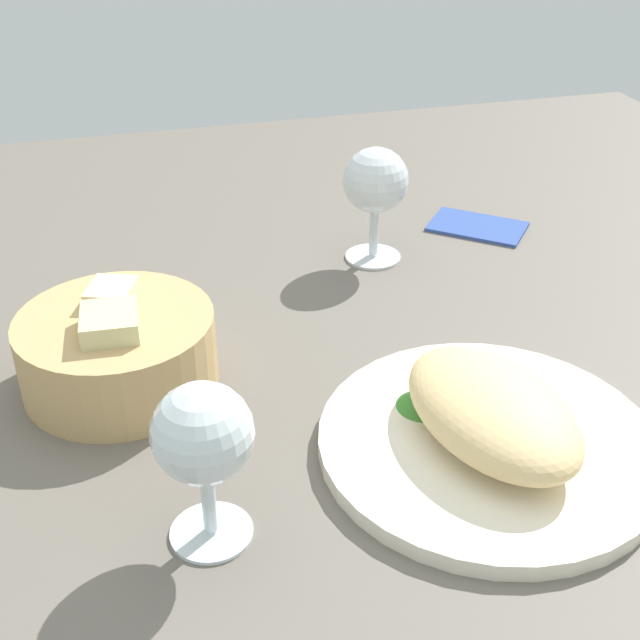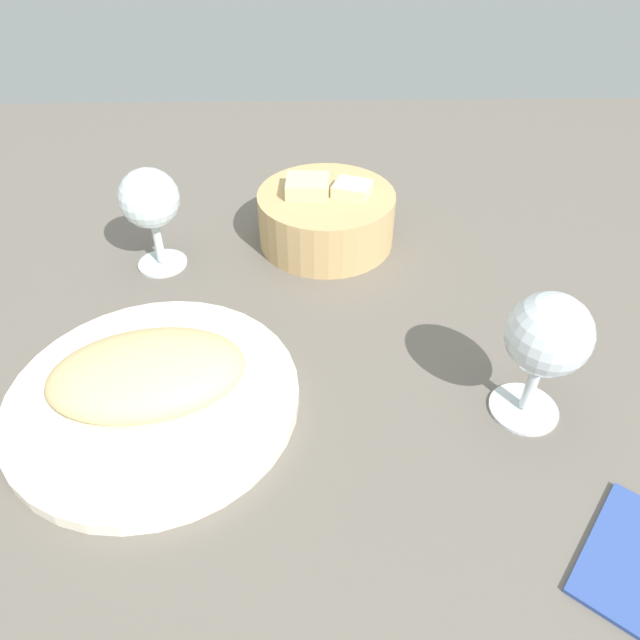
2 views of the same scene
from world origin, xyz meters
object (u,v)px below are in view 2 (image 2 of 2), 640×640
Objects in this scene: plate at (154,398)px; folded_napkin at (640,560)px; wine_glass_near at (547,340)px; wine_glass_far at (150,203)px; bread_basket at (326,216)px.

plate is 2.41× the size of folded_napkin.
wine_glass_near is at bearing -2.82° from plate.
plate is 41.17cm from folded_napkin.
wine_glass_far is 1.12× the size of folded_napkin.
plate is 2.16× the size of wine_glass_far.
plate is at bearing 177.18° from wine_glass_near.
plate is 1.58× the size of bread_basket.
bread_basket is 1.36× the size of wine_glass_far.
bread_basket is 20.98cm from wine_glass_far.
wine_glass_far is at bearing 98.34° from plate.
wine_glass_near reaches higher than plate.
wine_glass_near reaches higher than wine_glass_far.
bread_basket is 33.75cm from wine_glass_near.
folded_napkin is at bearing -43.08° from wine_glass_far.
wine_glass_near reaches higher than bread_basket.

